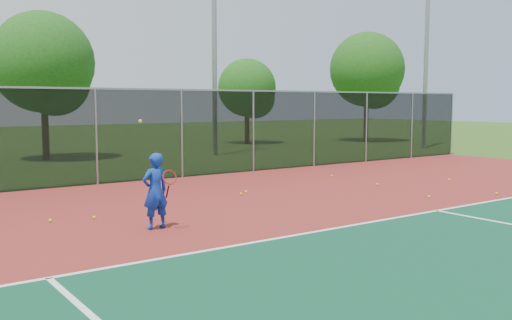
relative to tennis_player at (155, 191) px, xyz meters
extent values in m
plane|color=#2A4F16|center=(4.27, -5.13, -0.80)|extent=(120.00, 120.00, 0.00)
cube|color=maroon|center=(4.27, -3.13, -0.79)|extent=(30.00, 20.00, 0.02)
cube|color=white|center=(6.27, -2.13, -0.77)|extent=(22.00, 0.10, 0.00)
cube|color=black|center=(4.27, 6.87, 0.72)|extent=(30.00, 0.04, 3.00)
cube|color=gray|center=(4.27, 6.87, 2.22)|extent=(30.00, 0.06, 0.06)
imported|color=#1232A9|center=(0.00, 0.00, 0.00)|extent=(0.60, 0.43, 1.56)
cylinder|color=black|center=(0.15, -0.25, 0.00)|extent=(0.03, 0.15, 0.27)
torus|color=#A51414|center=(0.15, -0.35, 0.30)|extent=(0.30, 0.13, 0.29)
sphere|color=#D7ED1B|center=(-0.25, 0.10, 1.42)|extent=(0.07, 0.07, 0.07)
sphere|color=#D7ED1B|center=(3.78, 2.50, -0.75)|extent=(0.07, 0.07, 0.07)
sphere|color=#D7ED1B|center=(-0.69, 1.69, -0.75)|extent=(0.07, 0.07, 0.07)
sphere|color=#D7ED1B|center=(4.13, 2.76, -0.75)|extent=(0.07, 0.07, 0.07)
sphere|color=#D7ED1B|center=(8.52, 3.92, -0.75)|extent=(0.07, 0.07, 0.07)
sphere|color=#D7ED1B|center=(-1.57, 1.92, -0.75)|extent=(0.07, 0.07, 0.07)
sphere|color=#D7ED1B|center=(7.65, -0.83, -0.75)|extent=(0.07, 0.07, 0.07)
sphere|color=#D7ED1B|center=(9.66, -1.57, -0.75)|extent=(0.07, 0.07, 0.07)
sphere|color=#D7ED1B|center=(11.01, 0.97, -0.75)|extent=(0.07, 0.07, 0.07)
sphere|color=#D7ED1B|center=(8.28, 1.60, -0.75)|extent=(0.07, 0.07, 0.07)
cylinder|color=gray|center=(9.55, 13.37, 5.24)|extent=(0.24, 0.24, 12.08)
cylinder|color=gray|center=(21.27, 10.09, 5.24)|extent=(0.24, 0.24, 12.08)
cylinder|color=#3A2715|center=(2.17, 15.93, 0.47)|extent=(0.30, 0.30, 2.54)
sphere|color=#184B14|center=(2.17, 15.93, 3.57)|extent=(4.52, 4.52, 4.52)
sphere|color=#184B14|center=(2.57, 15.63, 2.73)|extent=(3.11, 3.11, 3.11)
cylinder|color=#3A2715|center=(15.37, 19.06, 0.22)|extent=(0.30, 0.30, 2.04)
sphere|color=#184B14|center=(15.37, 19.06, 2.71)|extent=(3.63, 3.63, 3.63)
sphere|color=#184B14|center=(15.77, 18.76, 2.03)|extent=(2.49, 2.49, 2.49)
cylinder|color=#3A2715|center=(23.01, 16.20, 0.58)|extent=(0.30, 0.30, 2.76)
sphere|color=#184B14|center=(23.01, 16.20, 3.95)|extent=(4.91, 4.91, 4.91)
sphere|color=#184B14|center=(23.41, 15.90, 3.03)|extent=(3.38, 3.38, 3.38)
camera|label=1|loc=(-4.96, -10.50, 1.79)|focal=40.00mm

